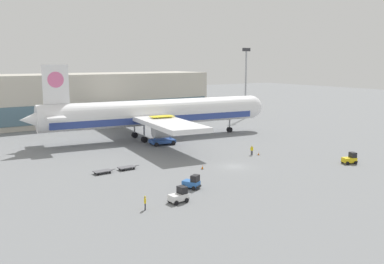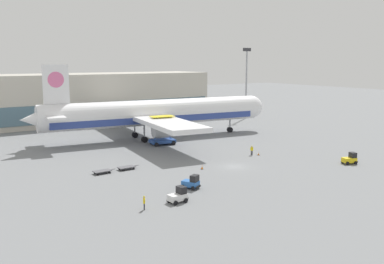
{
  "view_description": "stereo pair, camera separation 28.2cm",
  "coord_description": "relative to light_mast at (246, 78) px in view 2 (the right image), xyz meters",
  "views": [
    {
      "loc": [
        -45.61,
        -54.42,
        17.83
      ],
      "look_at": [
        0.61,
        13.7,
        4.0
      ],
      "focal_mm": 40.0,
      "sensor_mm": 36.0,
      "label": 1
    },
    {
      "loc": [
        -45.37,
        -54.58,
        17.83
      ],
      "look_at": [
        0.61,
        13.7,
        4.0
      ],
      "focal_mm": 40.0,
      "sensor_mm": 36.0,
      "label": 2
    }
  ],
  "objects": [
    {
      "name": "ground_plane",
      "position": [
        -41.9,
        -45.21,
        -12.58
      ],
      "size": [
        400.0,
        400.0,
        0.0
      ],
      "primitive_type": "plane",
      "color": "slate"
    },
    {
      "name": "terminal_building",
      "position": [
        -50.26,
        22.05,
        -5.59
      ],
      "size": [
        90.0,
        18.2,
        14.0
      ],
      "color": "#BCB7A8",
      "rests_on": "ground_plane"
    },
    {
      "name": "light_mast",
      "position": [
        0.0,
        0.0,
        0.0
      ],
      "size": [
        2.8,
        0.5,
        21.54
      ],
      "color": "#9EA0A5",
      "rests_on": "ground_plane"
    },
    {
      "name": "airplane_main",
      "position": [
        -40.65,
        -14.66,
        -6.74
      ],
      "size": [
        57.93,
        48.63,
        17.0
      ],
      "rotation": [
        0.0,
        0.0,
        -0.13
      ],
      "color": "white",
      "rests_on": "ground_plane"
    },
    {
      "name": "scissor_lift_loader",
      "position": [
        -42.39,
        -21.79,
        -10.28
      ],
      "size": [
        5.54,
        3.95,
        6.18
      ],
      "rotation": [
        0.0,
        0.0,
        -0.13
      ],
      "color": "#284C99",
      "rests_on": "ground_plane"
    },
    {
      "name": "baggage_tug_foreground",
      "position": [
        -54.91,
        -51.63,
        -11.7
      ],
      "size": [
        2.46,
        2.81,
        2.0
      ],
      "rotation": [
        0.0,
        0.0,
        -1.1
      ],
      "color": "#2D66B7",
      "rests_on": "ground_plane"
    },
    {
      "name": "baggage_tug_mid",
      "position": [
        -59.59,
        -55.57,
        -11.7
      ],
      "size": [
        2.56,
        1.81,
        2.0
      ],
      "rotation": [
        0.0,
        0.0,
        0.08
      ],
      "color": "silver",
      "rests_on": "ground_plane"
    },
    {
      "name": "baggage_tug_far",
      "position": [
        -23.82,
        -54.96,
        -11.7
      ],
      "size": [
        2.76,
        2.29,
        2.0
      ],
      "rotation": [
        0.0,
        0.0,
        -0.34
      ],
      "color": "yellow",
      "rests_on": "ground_plane"
    },
    {
      "name": "baggage_dolly_lead",
      "position": [
        -62.22,
        -36.96,
        -12.19
      ],
      "size": [
        3.73,
        1.6,
        0.48
      ],
      "rotation": [
        0.0,
        0.0,
        0.04
      ],
      "color": "#56565B",
      "rests_on": "ground_plane"
    },
    {
      "name": "baggage_dolly_second",
      "position": [
        -57.92,
        -36.82,
        -12.19
      ],
      "size": [
        3.73,
        1.6,
        0.48
      ],
      "rotation": [
        0.0,
        0.0,
        0.04
      ],
      "color": "#56565B",
      "rests_on": "ground_plane"
    },
    {
      "name": "ground_crew_near",
      "position": [
        -64.52,
        -55.67,
        -11.54
      ],
      "size": [
        0.37,
        0.5,
        1.76
      ],
      "rotation": [
        0.0,
        0.0,
        1.04
      ],
      "color": "black",
      "rests_on": "ground_plane"
    },
    {
      "name": "ground_crew_far",
      "position": [
        -33.45,
        -40.22,
        -11.48
      ],
      "size": [
        0.37,
        0.51,
        1.84
      ],
      "rotation": [
        0.0,
        0.0,
        5.22
      ],
      "color": "black",
      "rests_on": "ground_plane"
    },
    {
      "name": "traffic_cone_near",
      "position": [
        -32.37,
        -40.95,
        -12.3
      ],
      "size": [
        0.4,
        0.4,
        0.56
      ],
      "color": "black",
      "rests_on": "ground_plane"
    },
    {
      "name": "traffic_cone_far",
      "position": [
        -47.41,
        -43.59,
        -12.2
      ],
      "size": [
        0.4,
        0.4,
        0.76
      ],
      "color": "black",
      "rests_on": "ground_plane"
    }
  ]
}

